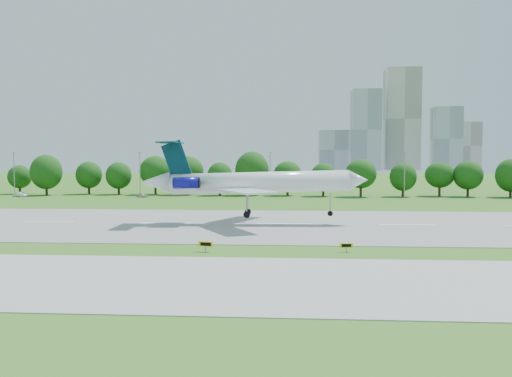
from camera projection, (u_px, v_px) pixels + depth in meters
The scene contains 11 objects.
ground at pixel (117, 247), 70.25m from camera, with size 600.00×600.00×0.00m, color #30691B.
runway at pixel (164, 223), 95.14m from camera, with size 400.00×45.00×0.08m, color gray.
taxiway at pixel (55, 278), 52.33m from camera, with size 400.00×23.00×0.08m, color #ADADA8.
tree_line at pixel (219, 174), 161.50m from camera, with size 288.40×8.40×10.40m.
light_poles at pixel (204, 174), 151.72m from camera, with size 175.90×0.25×12.19m.
skyline at pixel (396, 131), 450.22m from camera, with size 127.00×52.00×80.00m.
airliner at pixel (248, 182), 93.65m from camera, with size 37.21×27.16×12.68m.
taxi_sign_centre at pixel (206, 244), 66.78m from camera, with size 1.75×0.51×1.22m.
taxi_sign_right at pixel (346, 246), 66.45m from camera, with size 1.53×0.37×1.07m.
service_vehicle_a at pixel (21, 194), 156.43m from camera, with size 1.40×4.00×1.32m, color white.
service_vehicle_b at pixel (142, 195), 154.59m from camera, with size 1.40×3.48×1.19m, color silver.
Camera 1 is at (22.17, -68.30, 11.27)m, focal length 40.00 mm.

